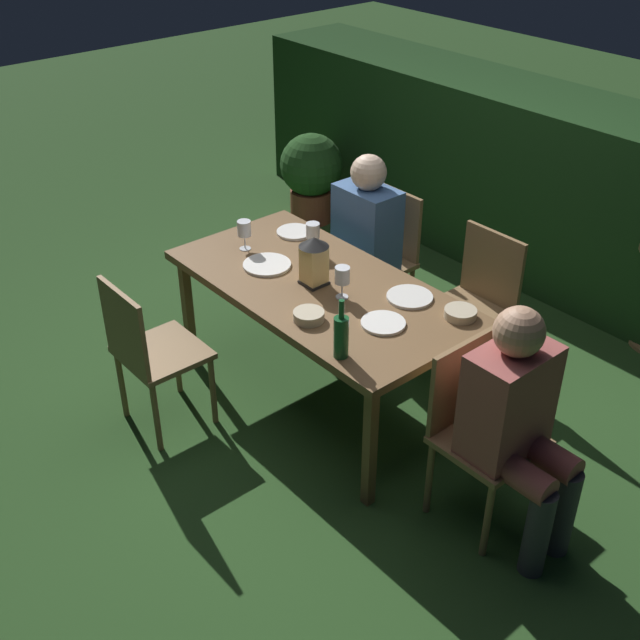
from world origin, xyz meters
name	(u,v)px	position (x,y,z in m)	size (l,w,h in m)	color
ground_plane	(320,396)	(0.00, 0.00, 0.00)	(16.00, 16.00, 0.00)	#26471E
dining_table	(320,294)	(0.00, 0.00, 0.67)	(1.67, 0.84, 0.73)	brown
chair_side_right_b	(475,301)	(0.38, 0.81, 0.49)	(0.42, 0.40, 0.87)	brown
chair_side_right_a	(381,253)	(-0.38, 0.81, 0.49)	(0.42, 0.40, 0.87)	brown
person_in_blue	(359,240)	(-0.38, 0.62, 0.64)	(0.38, 0.47, 1.15)	#426699
chair_head_far	(478,425)	(1.09, 0.00, 0.49)	(0.40, 0.42, 0.87)	brown
person_in_rust	(518,420)	(1.28, 0.00, 0.64)	(0.48, 0.38, 1.15)	#9E4C47
chair_side_left_a	(149,349)	(-0.38, -0.81, 0.49)	(0.42, 0.40, 0.87)	brown
lantern_centerpiece	(314,258)	(-0.02, -0.02, 0.88)	(0.15, 0.15, 0.27)	black
green_bottle_on_table	(341,336)	(0.55, -0.35, 0.84)	(0.07, 0.07, 0.29)	#195128
wine_glass_a	(244,230)	(-0.57, -0.06, 0.85)	(0.08, 0.08, 0.17)	silver
wine_glass_b	(342,277)	(0.17, 0.00, 0.85)	(0.08, 0.08, 0.17)	silver
wine_glass_c	(313,232)	(-0.30, 0.21, 0.85)	(0.08, 0.08, 0.17)	silver
plate_a	(267,265)	(-0.33, -0.09, 0.74)	(0.26, 0.26, 0.01)	white
plate_b	(295,232)	(-0.55, 0.27, 0.74)	(0.21, 0.21, 0.01)	white
plate_c	(383,323)	(0.49, -0.02, 0.74)	(0.21, 0.21, 0.01)	white
plate_d	(410,297)	(0.40, 0.25, 0.74)	(0.23, 0.23, 0.01)	silver
bowl_olives	(460,313)	(0.68, 0.31, 0.75)	(0.16, 0.16, 0.04)	#BCAD8E
bowl_bread	(309,316)	(0.23, -0.26, 0.75)	(0.15, 0.15, 0.05)	#BCAD8E
hedge_backdrop	(567,195)	(0.00, 2.17, 0.62)	(5.49, 0.73, 1.23)	#193816
potted_plant_by_hedge	(311,173)	(-1.83, 1.46, 0.40)	(0.49, 0.49, 0.71)	brown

